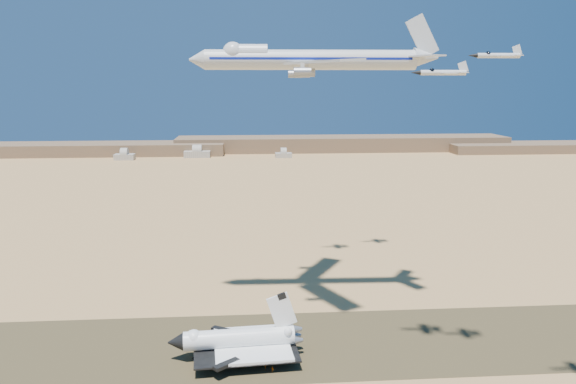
{
  "coord_description": "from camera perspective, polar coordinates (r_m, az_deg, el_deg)",
  "views": [
    {
      "loc": [
        -4.83,
        -170.32,
        83.69
      ],
      "look_at": [
        9.01,
        8.0,
        49.3
      ],
      "focal_mm": 35.0,
      "sensor_mm": 36.0,
      "label": 1
    }
  ],
  "objects": [
    {
      "name": "carrier_747",
      "position": [
        200.39,
        1.58,
        13.29
      ],
      "size": [
        87.23,
        67.69,
        21.76
      ],
      "rotation": [
        0.0,
        0.0,
        -0.03
      ],
      "color": "silver"
    },
    {
      "name": "crew_c",
      "position": [
        173.68,
        -1.59,
        -17.55
      ],
      "size": [
        1.15,
        1.19,
        1.88
      ],
      "primitive_type": "imported",
      "rotation": [
        0.0,
        0.0,
        2.3
      ],
      "color": "orange",
      "rests_on": "runway"
    },
    {
      "name": "shuttle",
      "position": [
        180.73,
        -5.09,
        -14.79
      ],
      "size": [
        41.8,
        27.44,
        20.55
      ],
      "rotation": [
        0.0,
        0.0,
        0.07
      ],
      "color": "white",
      "rests_on": "runway"
    },
    {
      "name": "crew_a",
      "position": [
        177.04,
        -2.79,
        -17.02
      ],
      "size": [
        0.5,
        0.66,
        1.64
      ],
      "primitive_type": "imported",
      "rotation": [
        0.0,
        0.0,
        1.76
      ],
      "color": "orange",
      "rests_on": "runway"
    },
    {
      "name": "hangars",
      "position": [
        656.2,
        -9.6,
        3.83
      ],
      "size": [
        200.5,
        29.5,
        30.0
      ],
      "color": "#AEA79A",
      "rests_on": "ground"
    },
    {
      "name": "crew_b",
      "position": [
        175.79,
        -2.29,
        -17.22
      ],
      "size": [
        0.77,
        0.93,
        1.66
      ],
      "primitive_type": "imported",
      "rotation": [
        0.0,
        0.0,
        2.02
      ],
      "color": "orange",
      "rests_on": "runway"
    },
    {
      "name": "chase_jet_e",
      "position": [
        252.86,
        4.44,
        13.37
      ],
      "size": [
        15.09,
        8.06,
        3.76
      ],
      "rotation": [
        0.0,
        0.0,
        0.04
      ],
      "color": "silver"
    },
    {
      "name": "ground",
      "position": [
        189.83,
        -2.62,
        -15.29
      ],
      "size": [
        1200.0,
        1200.0,
        0.0
      ],
      "primitive_type": "plane",
      "color": "tan",
      "rests_on": "ground"
    },
    {
      "name": "ridgeline",
      "position": [
        705.25,
        1.3,
        4.69
      ],
      "size": [
        960.0,
        90.0,
        18.0
      ],
      "color": "brown",
      "rests_on": "ground"
    },
    {
      "name": "chase_jet_f",
      "position": [
        266.9,
        9.2,
        12.42
      ],
      "size": [
        15.39,
        8.39,
        3.84
      ],
      "rotation": [
        0.0,
        0.0,
        0.09
      ],
      "color": "silver"
    },
    {
      "name": "chase_jet_b",
      "position": [
        158.14,
        20.49,
        12.87
      ],
      "size": [
        14.11,
        7.51,
        3.51
      ],
      "rotation": [
        0.0,
        0.0,
        -0.03
      ],
      "color": "silver"
    },
    {
      "name": "runway",
      "position": [
        189.81,
        -2.62,
        -15.28
      ],
      "size": [
        600.0,
        50.0,
        0.06
      ],
      "primitive_type": "cube",
      "color": "brown",
      "rests_on": "ground"
    },
    {
      "name": "chase_jet_a",
      "position": [
        158.85,
        15.36,
        11.63
      ],
      "size": [
        15.39,
        8.33,
        3.83
      ],
      "rotation": [
        0.0,
        0.0,
        -0.08
      ],
      "color": "silver"
    }
  ]
}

